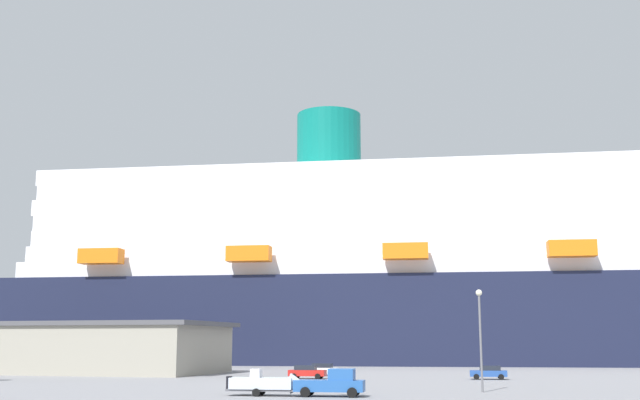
% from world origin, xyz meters
% --- Properties ---
extents(ground_plane, '(600.00, 600.00, 0.00)m').
position_xyz_m(ground_plane, '(0.00, 30.00, 0.00)').
color(ground_plane, gray).
extents(cruise_ship, '(246.99, 54.65, 59.46)m').
position_xyz_m(cruise_ship, '(22.49, 79.81, 15.59)').
color(cruise_ship, '#191E38').
rests_on(cruise_ship, ground_plane).
extents(terminal_building, '(56.48, 21.45, 6.99)m').
position_xyz_m(terminal_building, '(-40.29, 23.03, 3.52)').
color(terminal_building, gray).
rests_on(terminal_building, ground_plane).
extents(pickup_truck, '(5.70, 2.54, 2.20)m').
position_xyz_m(pickup_truck, '(11.45, -15.00, 1.04)').
color(pickup_truck, '#2659A5').
rests_on(pickup_truck, ground_plane).
extents(small_boat_on_trailer, '(7.29, 2.12, 2.15)m').
position_xyz_m(small_boat_on_trailer, '(6.27, -15.29, 0.97)').
color(small_boat_on_trailer, '#595960').
rests_on(small_boat_on_trailer, ground_plane).
extents(street_lamp, '(0.56, 0.56, 8.92)m').
position_xyz_m(street_lamp, '(23.08, -6.72, 5.72)').
color(street_lamp, slate).
rests_on(street_lamp, ground_plane).
extents(parked_car_red_hatchback, '(4.39, 2.10, 1.58)m').
position_xyz_m(parked_car_red_hatchback, '(2.34, 13.59, 0.83)').
color(parked_car_red_hatchback, red).
rests_on(parked_car_red_hatchback, ground_plane).
extents(parked_car_white_van, '(4.47, 2.05, 1.58)m').
position_xyz_m(parked_car_white_van, '(2.23, 21.78, 0.83)').
color(parked_car_white_van, white).
rests_on(parked_car_white_van, ground_plane).
extents(parked_car_blue_suv, '(4.32, 2.19, 1.58)m').
position_xyz_m(parked_car_blue_suv, '(23.39, 16.79, 0.83)').
color(parked_car_blue_suv, '#264C99').
rests_on(parked_car_blue_suv, ground_plane).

